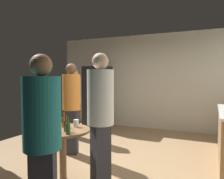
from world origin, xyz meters
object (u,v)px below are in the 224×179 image
at_px(refrigerator, 98,97).
at_px(person_in_gray_shirt, 74,98).
at_px(beer_bottle_green, 68,128).
at_px(person_in_teal_shirt, 42,132).
at_px(person_in_orange_shirt, 71,101).
at_px(beer_bottle_brown, 66,125).
at_px(foreground_table, 63,136).
at_px(person_in_white_shirt, 101,111).
at_px(beer_bottle_amber, 64,122).
at_px(plastic_cup_white, 76,123).

distance_m(refrigerator, person_in_gray_shirt, 1.30).
distance_m(beer_bottle_green, person_in_gray_shirt, 2.54).
relative_size(beer_bottle_green, person_in_gray_shirt, 0.14).
relative_size(person_in_teal_shirt, person_in_orange_shirt, 0.97).
height_order(refrigerator, beer_bottle_brown, refrigerator).
relative_size(refrigerator, foreground_table, 2.25).
bearing_deg(beer_bottle_brown, person_in_white_shirt, -0.65).
height_order(beer_bottle_amber, beer_bottle_green, same).
bearing_deg(person_in_teal_shirt, plastic_cup_white, -5.48).
bearing_deg(plastic_cup_white, beer_bottle_amber, -146.85).
height_order(beer_bottle_green, person_in_orange_shirt, person_in_orange_shirt).
xyz_separation_m(beer_bottle_brown, person_in_gray_shirt, (-1.25, 2.02, 0.17)).
bearing_deg(person_in_teal_shirt, beer_bottle_amber, 2.20).
relative_size(person_in_gray_shirt, person_in_orange_shirt, 0.96).
relative_size(foreground_table, person_in_gray_shirt, 0.48).
height_order(person_in_white_shirt, person_in_orange_shirt, person_in_white_shirt).
xyz_separation_m(refrigerator, person_in_white_shirt, (1.85, -3.32, 0.16)).
xyz_separation_m(beer_bottle_amber, person_in_white_shirt, (0.73, -0.20, 0.24)).
xyz_separation_m(beer_bottle_brown, beer_bottle_green, (0.12, -0.11, 0.00)).
bearing_deg(foreground_table, person_in_orange_shirt, 118.10).
bearing_deg(beer_bottle_amber, person_in_gray_shirt, 120.31).
bearing_deg(beer_bottle_brown, beer_bottle_amber, 133.02).
distance_m(plastic_cup_white, person_in_white_shirt, 0.70).
xyz_separation_m(foreground_table, person_in_orange_shirt, (-0.50, 0.93, 0.39)).
relative_size(beer_bottle_amber, beer_bottle_brown, 1.00).
bearing_deg(foreground_table, beer_bottle_amber, 118.50).
bearing_deg(person_in_orange_shirt, beer_bottle_amber, 9.26).
distance_m(beer_bottle_amber, person_in_teal_shirt, 1.33).
bearing_deg(beer_bottle_green, person_in_orange_shirt, 123.07).
height_order(beer_bottle_green, plastic_cup_white, beer_bottle_green).
bearing_deg(person_in_orange_shirt, foreground_table, 9.32).
bearing_deg(person_in_teal_shirt, refrigerator, -4.28).
xyz_separation_m(beer_bottle_brown, person_in_orange_shirt, (-0.62, 1.01, 0.21)).
bearing_deg(beer_bottle_amber, person_in_orange_shirt, 118.04).
bearing_deg(refrigerator, person_in_teal_shirt, -67.70).
height_order(foreground_table, person_in_white_shirt, person_in_white_shirt).
xyz_separation_m(refrigerator, beer_bottle_amber, (1.12, -3.12, -0.08)).
xyz_separation_m(refrigerator, plastic_cup_white, (1.27, -3.02, -0.11)).
height_order(beer_bottle_amber, person_in_teal_shirt, person_in_teal_shirt).
distance_m(refrigerator, foreground_table, 3.45).
bearing_deg(person_in_teal_shirt, beer_bottle_green, -4.93).
distance_m(foreground_table, person_in_orange_shirt, 1.13).
xyz_separation_m(person_in_gray_shirt, person_in_orange_shirt, (0.63, -1.01, 0.04)).
distance_m(refrigerator, person_in_teal_shirt, 4.62).
bearing_deg(beer_bottle_brown, beer_bottle_green, -44.50).
distance_m(refrigerator, beer_bottle_brown, 3.56).
relative_size(beer_bottle_amber, plastic_cup_white, 2.09).
xyz_separation_m(refrigerator, person_in_orange_shirt, (0.68, -2.30, 0.12)).
height_order(beer_bottle_brown, plastic_cup_white, beer_bottle_brown).
distance_m(plastic_cup_white, person_in_gray_shirt, 2.12).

